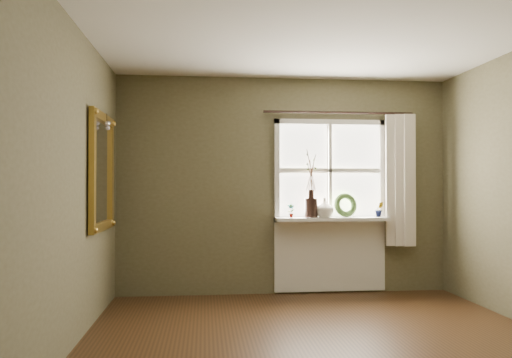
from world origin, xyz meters
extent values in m
plane|color=#362111|center=(0.00, 0.00, 0.00)|extent=(4.50, 4.50, 0.00)
plane|color=silver|center=(0.00, 0.00, 2.60)|extent=(4.50, 4.50, 0.00)
cube|color=brown|center=(0.00, 2.30, 1.30)|extent=(4.00, 0.10, 2.60)
cube|color=brown|center=(-2.05, 0.00, 1.30)|extent=(0.10, 4.50, 2.60)
cube|color=silver|center=(0.55, 2.22, 0.89)|extent=(1.36, 0.06, 0.06)
cube|color=silver|center=(0.55, 2.22, 2.07)|extent=(1.36, 0.06, 0.06)
cube|color=silver|center=(-0.10, 2.22, 1.48)|extent=(0.06, 0.06, 1.24)
cube|color=silver|center=(1.20, 2.22, 1.48)|extent=(0.06, 0.06, 1.24)
cube|color=silver|center=(0.55, 2.22, 1.48)|extent=(1.24, 0.05, 0.04)
cube|color=silver|center=(0.55, 2.22, 1.48)|extent=(0.04, 0.05, 1.12)
cube|color=white|center=(0.23, 2.25, 1.77)|extent=(0.59, 0.01, 0.53)
cube|color=white|center=(0.88, 2.25, 1.77)|extent=(0.59, 0.01, 0.53)
cube|color=white|center=(0.23, 2.25, 1.19)|extent=(0.59, 0.01, 0.53)
cube|color=white|center=(0.88, 2.25, 1.19)|extent=(0.59, 0.01, 0.53)
cube|color=silver|center=(0.55, 2.12, 0.90)|extent=(1.36, 0.26, 0.04)
cube|color=silver|center=(0.55, 2.23, 0.46)|extent=(1.36, 0.04, 0.88)
cylinder|color=black|center=(0.30, 2.12, 1.03)|extent=(0.16, 0.16, 0.23)
imported|color=beige|center=(0.46, 2.12, 1.03)|extent=(0.23, 0.23, 0.23)
torus|color=#314C21|center=(0.73, 2.16, 1.03)|extent=(0.31, 0.18, 0.30)
imported|color=#314C21|center=(0.05, 2.12, 1.00)|extent=(0.09, 0.06, 0.17)
imported|color=#314C21|center=(1.13, 2.12, 1.01)|extent=(0.10, 0.08, 0.18)
cube|color=beige|center=(1.39, 2.13, 1.37)|extent=(0.36, 0.12, 1.59)
cylinder|color=black|center=(0.65, 2.17, 2.18)|extent=(1.84, 0.03, 0.03)
cube|color=white|center=(-1.97, 1.30, 1.43)|extent=(0.02, 0.79, 0.98)
cube|color=olive|center=(-1.96, 1.30, 1.96)|extent=(0.05, 0.96, 0.08)
cube|color=olive|center=(-1.96, 1.30, 0.90)|extent=(0.05, 0.96, 0.08)
cube|color=olive|center=(-1.96, 0.86, 1.43)|extent=(0.05, 0.08, 0.98)
cube|color=olive|center=(-1.96, 1.74, 1.43)|extent=(0.05, 0.08, 0.98)
sphere|color=silver|center=(-1.91, 1.27, 1.90)|extent=(0.04, 0.04, 0.04)
sphere|color=silver|center=(-1.91, 1.30, 1.86)|extent=(0.04, 0.04, 0.04)
sphere|color=silver|center=(-1.91, 1.33, 1.91)|extent=(0.04, 0.04, 0.04)
camera|label=1|loc=(-0.96, -3.70, 1.29)|focal=35.00mm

